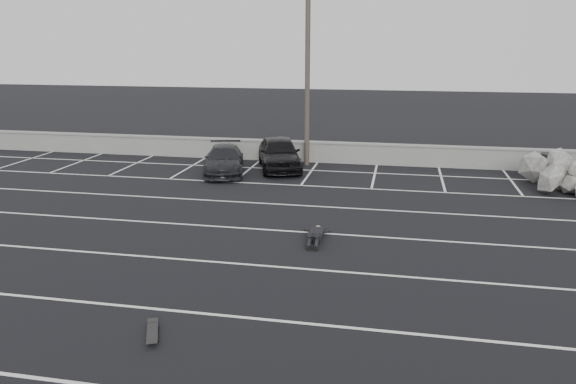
% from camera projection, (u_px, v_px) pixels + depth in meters
% --- Properties ---
extents(ground, '(120.00, 120.00, 0.00)m').
position_uv_depth(ground, '(209.00, 262.00, 15.68)').
color(ground, black).
rests_on(ground, ground).
extents(seawall, '(50.00, 0.45, 1.06)m').
position_uv_depth(seawall, '(299.00, 151.00, 28.80)').
color(seawall, gray).
rests_on(seawall, ground).
extents(stall_lines, '(36.00, 20.05, 0.01)m').
position_uv_depth(stall_lines, '(248.00, 215.00, 19.87)').
color(stall_lines, silver).
rests_on(stall_lines, ground).
extents(car_left, '(3.18, 4.94, 1.56)m').
position_uv_depth(car_left, '(279.00, 153.00, 26.96)').
color(car_left, black).
rests_on(car_left, ground).
extents(car_right, '(2.83, 4.63, 1.25)m').
position_uv_depth(car_right, '(224.00, 160.00, 26.16)').
color(car_right, black).
rests_on(car_right, ground).
extents(utility_pole, '(1.21, 0.24, 9.11)m').
position_uv_depth(utility_pole, '(307.00, 71.00, 26.89)').
color(utility_pole, '#4C4238').
rests_on(utility_pole, ground).
extents(trash_bin, '(0.84, 0.84, 1.07)m').
position_uv_depth(trash_bin, '(548.00, 165.00, 25.48)').
color(trash_bin, black).
rests_on(trash_bin, ground).
extents(person, '(1.09, 2.39, 0.46)m').
position_uv_depth(person, '(316.00, 230.00, 17.56)').
color(person, black).
rests_on(person, ground).
extents(skateboard, '(0.55, 0.90, 0.11)m').
position_uv_depth(skateboard, '(152.00, 332.00, 11.68)').
color(skateboard, black).
rests_on(skateboard, ground).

